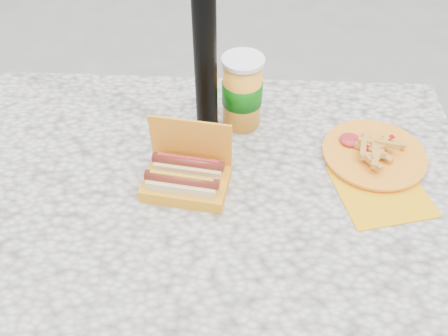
{
  "coord_description": "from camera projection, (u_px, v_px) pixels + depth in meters",
  "views": [
    {
      "loc": [
        0.08,
        -0.71,
        1.51
      ],
      "look_at": [
        0.05,
        -0.0,
        0.8
      ],
      "focal_mm": 38.0,
      "sensor_mm": 36.0,
      "label": 1
    }
  ],
  "objects": [
    {
      "name": "soda_cup",
      "position": [
        242.0,
        92.0,
        1.12
      ],
      "size": [
        0.1,
        0.1,
        0.18
      ],
      "rotation": [
        0.0,
        0.0,
        0.03
      ],
      "color": "#FF9E28",
      "rests_on": "picnic_table"
    },
    {
      "name": "hotdog_box",
      "position": [
        186.0,
        177.0,
        1.01
      ],
      "size": [
        0.19,
        0.14,
        0.15
      ],
      "rotation": [
        0.0,
        0.0,
        -0.14
      ],
      "color": "orange",
      "rests_on": "picnic_table"
    },
    {
      "name": "picnic_table",
      "position": [
        204.0,
        213.0,
        1.12
      ],
      "size": [
        1.2,
        0.8,
        0.75
      ],
      "color": "beige",
      "rests_on": "ground"
    },
    {
      "name": "fries_plate",
      "position": [
        374.0,
        156.0,
        1.08
      ],
      "size": [
        0.24,
        0.34,
        0.05
      ],
      "rotation": [
        0.0,
        0.0,
        0.28
      ],
      "color": "orange",
      "rests_on": "picnic_table"
    }
  ]
}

